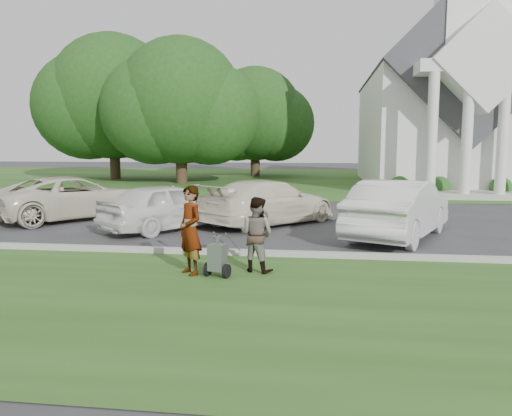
% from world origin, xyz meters
% --- Properties ---
extents(ground, '(120.00, 120.00, 0.00)m').
position_xyz_m(ground, '(0.00, 0.00, 0.00)').
color(ground, '#333335').
rests_on(ground, ground).
extents(grass_strip, '(80.00, 7.00, 0.01)m').
position_xyz_m(grass_strip, '(0.00, -3.00, 0.01)').
color(grass_strip, '#2B4919').
rests_on(grass_strip, ground).
extents(church_lawn, '(80.00, 30.00, 0.01)m').
position_xyz_m(church_lawn, '(0.00, 27.00, 0.01)').
color(church_lawn, '#2B4919').
rests_on(church_lawn, ground).
extents(curb, '(80.00, 0.18, 0.15)m').
position_xyz_m(curb, '(0.00, 0.55, 0.07)').
color(curb, '#9E9E93').
rests_on(curb, ground).
extents(church, '(9.19, 19.00, 24.10)m').
position_xyz_m(church, '(9.00, 23.11, 5.94)').
color(church, white).
rests_on(church, ground).
extents(tree_left, '(10.63, 8.40, 9.71)m').
position_xyz_m(tree_left, '(-8.01, 21.99, 5.11)').
color(tree_left, '#332316').
rests_on(tree_left, ground).
extents(tree_far, '(11.64, 9.20, 10.73)m').
position_xyz_m(tree_far, '(-14.01, 24.99, 5.69)').
color(tree_far, '#332316').
rests_on(tree_far, ground).
extents(tree_back, '(9.61, 7.60, 8.89)m').
position_xyz_m(tree_back, '(-4.01, 29.99, 4.73)').
color(tree_back, '#332316').
rests_on(tree_back, ground).
extents(striping_cart, '(0.64, 1.04, 0.91)m').
position_xyz_m(striping_cart, '(-0.63, -1.43, 0.39)').
color(striping_cart, black).
rests_on(striping_cart, ground).
extents(person_left, '(0.77, 0.78, 1.82)m').
position_xyz_m(person_left, '(-1.21, -1.29, 0.91)').
color(person_left, '#999999').
rests_on(person_left, ground).
extents(person_right, '(0.93, 0.83, 1.56)m').
position_xyz_m(person_right, '(0.09, -0.89, 0.78)').
color(person_right, '#999999').
rests_on(person_right, ground).
extents(parking_meter_near, '(0.09, 0.08, 1.31)m').
position_xyz_m(parking_meter_near, '(-1.49, -0.05, 0.82)').
color(parking_meter_near, gray).
rests_on(parking_meter_near, ground).
extents(car_a, '(5.35, 5.87, 1.52)m').
position_xyz_m(car_a, '(-7.32, 5.67, 0.76)').
color(car_a, beige).
rests_on(car_a, ground).
extents(car_b, '(3.97, 4.51, 1.47)m').
position_xyz_m(car_b, '(-3.30, 3.86, 0.74)').
color(car_b, white).
rests_on(car_b, ground).
extents(car_c, '(4.82, 5.29, 1.48)m').
position_xyz_m(car_c, '(-0.30, 5.33, 0.74)').
color(car_c, '#EBE4C7').
rests_on(car_c, ground).
extents(car_d, '(3.65, 5.31, 1.66)m').
position_xyz_m(car_d, '(3.61, 3.38, 0.83)').
color(car_d, silver).
rests_on(car_d, ground).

